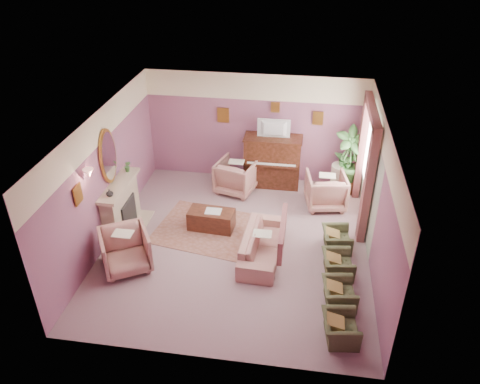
# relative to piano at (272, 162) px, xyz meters

# --- Properties ---
(floor) EXTENTS (5.50, 6.00, 0.01)m
(floor) POSITION_rel_piano_xyz_m (-0.50, -2.68, -0.65)
(floor) COLOR gray
(floor) RESTS_ON ground
(ceiling) EXTENTS (5.50, 6.00, 0.01)m
(ceiling) POSITION_rel_piano_xyz_m (-0.50, -2.68, 2.15)
(ceiling) COLOR white
(ceiling) RESTS_ON wall_back
(wall_back) EXTENTS (5.50, 0.02, 2.80)m
(wall_back) POSITION_rel_piano_xyz_m (-0.50, 0.32, 0.75)
(wall_back) COLOR #764C6F
(wall_back) RESTS_ON floor
(wall_front) EXTENTS (5.50, 0.02, 2.80)m
(wall_front) POSITION_rel_piano_xyz_m (-0.50, -5.68, 0.75)
(wall_front) COLOR #764C6F
(wall_front) RESTS_ON floor
(wall_left) EXTENTS (0.02, 6.00, 2.80)m
(wall_left) POSITION_rel_piano_xyz_m (-3.25, -2.68, 0.75)
(wall_left) COLOR #764C6F
(wall_left) RESTS_ON floor
(wall_right) EXTENTS (0.02, 6.00, 2.80)m
(wall_right) POSITION_rel_piano_xyz_m (2.25, -2.68, 0.75)
(wall_right) COLOR #764C6F
(wall_right) RESTS_ON floor
(picture_rail_band) EXTENTS (5.50, 0.01, 0.65)m
(picture_rail_band) POSITION_rel_piano_xyz_m (-0.50, 0.31, 1.82)
(picture_rail_band) COLOR #FFF0C5
(picture_rail_band) RESTS_ON wall_back
(stripe_panel) EXTENTS (0.01, 3.00, 2.15)m
(stripe_panel) POSITION_rel_piano_xyz_m (2.23, -1.38, 0.42)
(stripe_panel) COLOR #ADB79E
(stripe_panel) RESTS_ON wall_right
(fireplace_surround) EXTENTS (0.30, 1.40, 1.10)m
(fireplace_surround) POSITION_rel_piano_xyz_m (-3.09, -2.48, -0.10)
(fireplace_surround) COLOR tan
(fireplace_surround) RESTS_ON floor
(fireplace_inset) EXTENTS (0.18, 0.72, 0.68)m
(fireplace_inset) POSITION_rel_piano_xyz_m (-2.99, -2.48, -0.25)
(fireplace_inset) COLOR #242424
(fireplace_inset) RESTS_ON floor
(fire_ember) EXTENTS (0.06, 0.54, 0.10)m
(fire_ember) POSITION_rel_piano_xyz_m (-2.95, -2.48, -0.43)
(fire_ember) COLOR orange
(fire_ember) RESTS_ON floor
(mantel_shelf) EXTENTS (0.40, 1.55, 0.07)m
(mantel_shelf) POSITION_rel_piano_xyz_m (-3.06, -2.48, 0.47)
(mantel_shelf) COLOR tan
(mantel_shelf) RESTS_ON fireplace_surround
(hearth) EXTENTS (0.55, 1.50, 0.02)m
(hearth) POSITION_rel_piano_xyz_m (-2.89, -2.48, -0.64)
(hearth) COLOR tan
(hearth) RESTS_ON floor
(mirror_frame) EXTENTS (0.04, 0.72, 1.20)m
(mirror_frame) POSITION_rel_piano_xyz_m (-3.20, -2.48, 1.15)
(mirror_frame) COLOR #B27F2F
(mirror_frame) RESTS_ON wall_left
(mirror_glass) EXTENTS (0.01, 0.60, 1.06)m
(mirror_glass) POSITION_rel_piano_xyz_m (-3.17, -2.48, 1.15)
(mirror_glass) COLOR white
(mirror_glass) RESTS_ON wall_left
(sconce_shade) EXTENTS (0.20, 0.20, 0.16)m
(sconce_shade) POSITION_rel_piano_xyz_m (-3.12, -3.53, 1.33)
(sconce_shade) COLOR #F69E8D
(sconce_shade) RESTS_ON wall_left
(piano) EXTENTS (1.40, 0.60, 1.30)m
(piano) POSITION_rel_piano_xyz_m (0.00, 0.00, 0.00)
(piano) COLOR #431F11
(piano) RESTS_ON floor
(piano_keyshelf) EXTENTS (1.30, 0.12, 0.06)m
(piano_keyshelf) POSITION_rel_piano_xyz_m (-0.00, -0.35, 0.07)
(piano_keyshelf) COLOR #431F11
(piano_keyshelf) RESTS_ON piano
(piano_keys) EXTENTS (1.20, 0.08, 0.02)m
(piano_keys) POSITION_rel_piano_xyz_m (0.00, -0.35, 0.11)
(piano_keys) COLOR silver
(piano_keys) RESTS_ON piano
(piano_top) EXTENTS (1.45, 0.65, 0.04)m
(piano_top) POSITION_rel_piano_xyz_m (0.00, 0.00, 0.66)
(piano_top) COLOR #431F11
(piano_top) RESTS_ON piano
(television) EXTENTS (0.80, 0.12, 0.48)m
(television) POSITION_rel_piano_xyz_m (0.00, -0.05, 0.95)
(television) COLOR #242424
(television) RESTS_ON piano
(print_back_left) EXTENTS (0.30, 0.03, 0.38)m
(print_back_left) POSITION_rel_piano_xyz_m (-1.30, 0.28, 1.07)
(print_back_left) COLOR #B27F2F
(print_back_left) RESTS_ON wall_back
(print_back_right) EXTENTS (0.26, 0.03, 0.34)m
(print_back_right) POSITION_rel_piano_xyz_m (1.05, 0.28, 1.13)
(print_back_right) COLOR #B27F2F
(print_back_right) RESTS_ON wall_back
(print_back_mid) EXTENTS (0.22, 0.03, 0.26)m
(print_back_mid) POSITION_rel_piano_xyz_m (0.00, 0.28, 1.35)
(print_back_mid) COLOR #B27F2F
(print_back_mid) RESTS_ON wall_back
(print_left_wall) EXTENTS (0.03, 0.28, 0.36)m
(print_left_wall) POSITION_rel_piano_xyz_m (-3.21, -3.88, 1.07)
(print_left_wall) COLOR #B27F2F
(print_left_wall) RESTS_ON wall_left
(window_blind) EXTENTS (0.03, 1.40, 1.80)m
(window_blind) POSITION_rel_piano_xyz_m (2.20, -1.13, 1.05)
(window_blind) COLOR silver
(window_blind) RESTS_ON wall_right
(curtain_left) EXTENTS (0.16, 0.34, 2.60)m
(curtain_left) POSITION_rel_piano_xyz_m (2.12, -2.05, 0.65)
(curtain_left) COLOR brown
(curtain_left) RESTS_ON floor
(curtain_right) EXTENTS (0.16, 0.34, 2.60)m
(curtain_right) POSITION_rel_piano_xyz_m (2.12, -0.21, 0.65)
(curtain_right) COLOR brown
(curtain_right) RESTS_ON floor
(pelmet) EXTENTS (0.16, 2.20, 0.16)m
(pelmet) POSITION_rel_piano_xyz_m (2.12, -1.13, 1.91)
(pelmet) COLOR brown
(pelmet) RESTS_ON wall_right
(mantel_plant) EXTENTS (0.16, 0.16, 0.28)m
(mantel_plant) POSITION_rel_piano_xyz_m (-3.05, -1.93, 0.64)
(mantel_plant) COLOR #417C38
(mantel_plant) RESTS_ON mantel_shelf
(mantel_vase) EXTENTS (0.16, 0.16, 0.16)m
(mantel_vase) POSITION_rel_piano_xyz_m (-3.05, -2.98, 0.58)
(mantel_vase) COLOR #FFF0C5
(mantel_vase) RESTS_ON mantel_shelf
(area_rug) EXTENTS (2.77, 2.20, 0.01)m
(area_rug) POSITION_rel_piano_xyz_m (-1.08, -2.26, -0.64)
(area_rug) COLOR #925C4C
(area_rug) RESTS_ON floor
(coffee_table) EXTENTS (1.03, 0.57, 0.45)m
(coffee_table) POSITION_rel_piano_xyz_m (-1.15, -2.17, -0.43)
(coffee_table) COLOR #4B2517
(coffee_table) RESTS_ON floor
(table_paper) EXTENTS (0.35, 0.28, 0.01)m
(table_paper) POSITION_rel_piano_xyz_m (-1.10, -2.17, -0.20)
(table_paper) COLOR silver
(table_paper) RESTS_ON coffee_table
(sofa) EXTENTS (0.63, 1.88, 0.76)m
(sofa) POSITION_rel_piano_xyz_m (0.07, -2.96, -0.27)
(sofa) COLOR tan
(sofa) RESTS_ON floor
(sofa_throw) EXTENTS (0.10, 1.43, 0.52)m
(sofa_throw) POSITION_rel_piano_xyz_m (0.47, -2.96, -0.05)
(sofa_throw) COLOR brown
(sofa_throw) RESTS_ON sofa
(floral_armchair_left) EXTENTS (0.89, 0.89, 0.93)m
(floral_armchair_left) POSITION_rel_piano_xyz_m (-0.85, -0.48, -0.18)
(floral_armchair_left) COLOR tan
(floral_armchair_left) RESTS_ON floor
(floral_armchair_right) EXTENTS (0.89, 0.89, 0.93)m
(floral_armchair_right) POSITION_rel_piano_xyz_m (1.36, -0.85, -0.18)
(floral_armchair_right) COLOR tan
(floral_armchair_right) RESTS_ON floor
(floral_armchair_front) EXTENTS (0.89, 0.89, 0.93)m
(floral_armchair_front) POSITION_rel_piano_xyz_m (-2.53, -3.75, -0.18)
(floral_armchair_front) COLOR tan
(floral_armchair_front) RESTS_ON floor
(olive_chair_a) EXTENTS (0.47, 0.67, 0.58)m
(olive_chair_a) POSITION_rel_piano_xyz_m (1.59, -4.95, -0.36)
(olive_chair_a) COLOR #494E2E
(olive_chair_a) RESTS_ON floor
(olive_chair_b) EXTENTS (0.47, 0.67, 0.58)m
(olive_chair_b) POSITION_rel_piano_xyz_m (1.59, -4.13, -0.36)
(olive_chair_b) COLOR #494E2E
(olive_chair_b) RESTS_ON floor
(olive_chair_c) EXTENTS (0.47, 0.67, 0.58)m
(olive_chair_c) POSITION_rel_piano_xyz_m (1.59, -3.31, -0.36)
(olive_chair_c) COLOR #494E2E
(olive_chair_c) RESTS_ON floor
(olive_chair_d) EXTENTS (0.47, 0.67, 0.58)m
(olive_chair_d) POSITION_rel_piano_xyz_m (1.59, -2.49, -0.36)
(olive_chair_d) COLOR #494E2E
(olive_chair_d) RESTS_ON floor
(side_table) EXTENTS (0.52, 0.52, 0.70)m
(side_table) POSITION_rel_piano_xyz_m (1.75, -0.04, -0.30)
(side_table) COLOR beige
(side_table) RESTS_ON floor
(side_plant_big) EXTENTS (0.30, 0.30, 0.34)m
(side_plant_big) POSITION_rel_piano_xyz_m (1.75, -0.04, 0.22)
(side_plant_big) COLOR #417C38
(side_plant_big) RESTS_ON side_table
(side_plant_small) EXTENTS (0.16, 0.16, 0.28)m
(side_plant_small) POSITION_rel_piano_xyz_m (1.87, -0.14, 0.19)
(side_plant_small) COLOR #417C38
(side_plant_small) RESTS_ON side_table
(palm_pot) EXTENTS (0.34, 0.34, 0.34)m
(palm_pot) POSITION_rel_piano_xyz_m (1.88, -0.17, -0.48)
(palm_pot) COLOR brown
(palm_pot) RESTS_ON floor
(palm_plant) EXTENTS (0.76, 0.76, 1.44)m
(palm_plant) POSITION_rel_piano_xyz_m (1.88, -0.17, 0.41)
(palm_plant) COLOR #417C38
(palm_plant) RESTS_ON palm_pot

